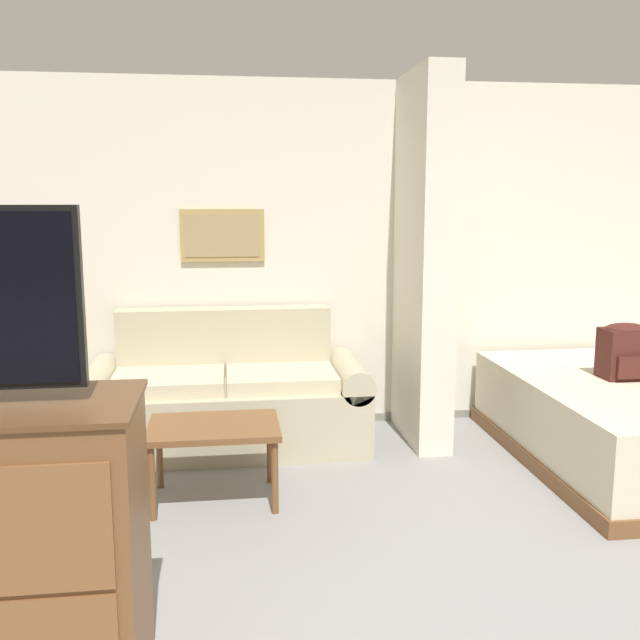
{
  "coord_description": "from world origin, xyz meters",
  "views": [
    {
      "loc": [
        -0.86,
        -1.93,
        1.73
      ],
      "look_at": [
        -0.34,
        2.05,
        1.05
      ],
      "focal_mm": 40.0,
      "sensor_mm": 36.0,
      "label": 1
    }
  ],
  "objects_px": {
    "couch": "(226,399)",
    "backpack": "(625,350)",
    "coffee_table": "(214,433)",
    "table_lamp": "(51,334)"
  },
  "relations": [
    {
      "from": "coffee_table",
      "to": "backpack",
      "type": "bearing_deg",
      "value": 7.53
    },
    {
      "from": "couch",
      "to": "coffee_table",
      "type": "distance_m",
      "value": 0.95
    },
    {
      "from": "coffee_table",
      "to": "backpack",
      "type": "height_order",
      "value": "backpack"
    },
    {
      "from": "couch",
      "to": "backpack",
      "type": "height_order",
      "value": "couch"
    },
    {
      "from": "table_lamp",
      "to": "backpack",
      "type": "relative_size",
      "value": 1.28
    },
    {
      "from": "table_lamp",
      "to": "backpack",
      "type": "height_order",
      "value": "table_lamp"
    },
    {
      "from": "couch",
      "to": "backpack",
      "type": "bearing_deg",
      "value": -12.61
    },
    {
      "from": "coffee_table",
      "to": "backpack",
      "type": "xyz_separation_m",
      "value": [
        2.71,
        0.36,
        0.34
      ]
    },
    {
      "from": "couch",
      "to": "backpack",
      "type": "xyz_separation_m",
      "value": [
        2.64,
        -0.59,
        0.41
      ]
    },
    {
      "from": "backpack",
      "to": "coffee_table",
      "type": "bearing_deg",
      "value": -172.47
    }
  ]
}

